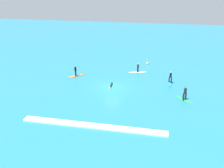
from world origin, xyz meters
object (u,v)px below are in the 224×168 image
Objects in this scene: surfer_on_orange_board at (76,74)px; marker_buoy at (148,63)px; surfer_on_teal_board at (111,86)px; surfer_on_blue_board at (170,81)px; surfer_on_green_board at (185,96)px; surfer_on_white_board at (138,70)px.

surfer_on_orange_board is 13.90m from marker_buoy.
surfer_on_orange_board reaches higher than surfer_on_teal_board.
surfer_on_green_board is (1.64, -5.35, 0.11)m from surfer_on_blue_board.
surfer_on_green_board is at bearing -60.97° from surfer_on_orange_board.
surfer_on_green_board is at bearing 109.29° from surfer_on_white_board.
surfer_on_blue_board reaches higher than surfer_on_white_board.
surfer_on_orange_board is 17.32m from surfer_on_green_board.
surfer_on_blue_board is 1.10× the size of surfer_on_teal_board.
marker_buoy is (1.37, 4.80, -0.18)m from surfer_on_white_board.
surfer_on_teal_board is at bearing -111.92° from marker_buoy.
surfer_on_blue_board is at bearing -65.70° from marker_buoy.
surfer_on_blue_board reaches higher than surfer_on_teal_board.
surfer_on_green_board reaches higher than surfer_on_white_board.
surfer_on_white_board is at bearing -22.23° from surfer_on_orange_board.
surfer_on_blue_board reaches higher than marker_buoy.
surfer_on_blue_board is 1.21× the size of surfer_on_orange_board.
surfer_on_white_board is 5.00m from marker_buoy.
surfer_on_teal_board is 7.43m from surfer_on_white_board.
surfer_on_white_board is at bearing 57.15° from surfer_on_blue_board.
surfer_on_orange_board reaches higher than marker_buoy.
marker_buoy is (-3.82, 8.46, -0.24)m from surfer_on_blue_board.
surfer_on_blue_board is 6.35m from surfer_on_white_board.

